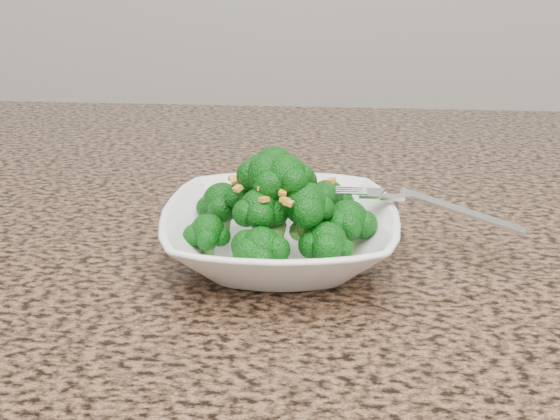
# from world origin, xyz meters

# --- Properties ---
(granite_counter) EXTENTS (1.64, 1.04, 0.03)m
(granite_counter) POSITION_xyz_m (0.00, 0.30, 0.89)
(granite_counter) COLOR brown
(granite_counter) RESTS_ON cabinet
(bowl) EXTENTS (0.22, 0.22, 0.05)m
(bowl) POSITION_xyz_m (0.03, 0.23, 0.93)
(bowl) COLOR white
(bowl) RESTS_ON granite_counter
(broccoli_pile) EXTENTS (0.18, 0.18, 0.06)m
(broccoli_pile) POSITION_xyz_m (0.03, 0.23, 0.98)
(broccoli_pile) COLOR #09560C
(broccoli_pile) RESTS_ON bowl
(garlic_topping) EXTENTS (0.11, 0.11, 0.01)m
(garlic_topping) POSITION_xyz_m (0.03, 0.23, 1.02)
(garlic_topping) COLOR gold
(garlic_topping) RESTS_ON broccoli_pile
(fork) EXTENTS (0.19, 0.08, 0.01)m
(fork) POSITION_xyz_m (0.13, 0.25, 0.96)
(fork) COLOR silver
(fork) RESTS_ON bowl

